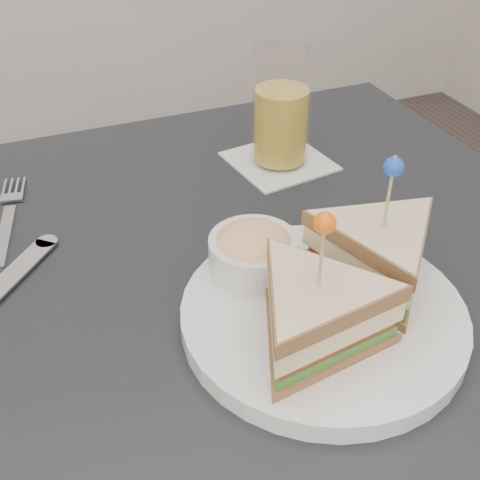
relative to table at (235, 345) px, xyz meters
The scene contains 4 objects.
table is the anchor object (origin of this frame).
plate_meal 0.15m from the table, 48.07° to the right, with size 0.33×0.33×0.15m.
cutlery_fork 0.30m from the table, 131.89° to the left, with size 0.05×0.18×0.01m.
drink_set 0.29m from the table, 55.28° to the left, with size 0.13×0.13×0.15m.
Camera 1 is at (-0.16, -0.41, 1.13)m, focal length 45.00 mm.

